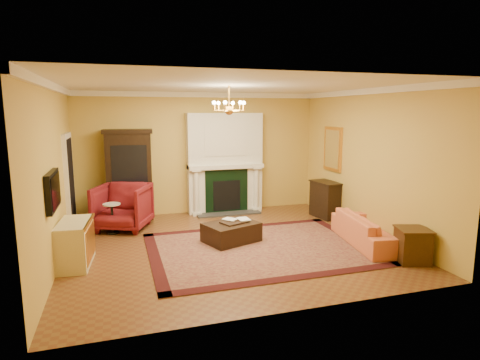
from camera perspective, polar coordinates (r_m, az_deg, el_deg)
name	(u,v)px	position (r m, az deg, el deg)	size (l,w,h in m)	color
floor	(230,245)	(7.82, -1.47, -9.27)	(6.00, 5.50, 0.02)	brown
ceiling	(229,85)	(7.42, -1.58, 13.39)	(6.00, 5.50, 0.02)	white
wall_back	(200,153)	(10.14, -5.72, 3.80)	(6.00, 0.02, 3.00)	gold
wall_front	(290,198)	(4.91, 7.16, -2.51)	(6.00, 0.02, 3.00)	gold
wall_left	(53,175)	(7.28, -25.01, 0.63)	(0.02, 5.50, 3.00)	gold
wall_right	(369,162)	(8.76, 17.82, 2.47)	(0.02, 5.50, 3.00)	gold
fireplace	(225,165)	(10.13, -2.15, 2.10)	(1.90, 0.70, 2.50)	silver
crown_molding	(216,91)	(8.34, -3.37, 12.49)	(6.00, 5.50, 0.12)	white
doorway	(70,184)	(9.01, -23.02, -0.59)	(0.08, 1.05, 2.10)	silver
tv_panel	(53,191)	(6.71, -25.06, -1.37)	(0.09, 0.95, 0.58)	black
gilt_mirror	(333,149)	(9.90, 13.04, 4.33)	(0.06, 0.76, 1.05)	gold
chandelier	(229,107)	(7.40, -1.56, 10.28)	(0.63, 0.55, 0.53)	gold
oriental_rug	(260,248)	(7.61, 2.92, -9.67)	(4.08, 3.06, 0.02)	#470F1B
china_cabinet	(130,177)	(9.74, -15.42, 0.41)	(1.02, 0.46, 2.04)	black
wingback_armchair	(123,205)	(9.05, -16.35, -3.40)	(1.06, 0.99, 1.09)	maroon
pedestal_table	(112,216)	(8.84, -17.72, -4.91)	(0.36, 0.36, 0.64)	black
commode	(75,243)	(7.27, -22.40, -8.35)	(0.47, 1.00, 0.74)	beige
coral_sofa	(369,225)	(8.13, 17.84, -6.11)	(1.95, 0.57, 0.76)	#C9663F
end_table	(412,246)	(7.47, 23.32, -8.65)	(0.49, 0.49, 0.56)	#39210F
console_table	(326,200)	(9.92, 12.10, -2.81)	(0.43, 0.76, 0.84)	black
leather_ottoman	(231,232)	(7.92, -1.25, -7.42)	(0.99, 0.72, 0.37)	black
ottoman_tray	(233,222)	(7.85, -1.00, -6.05)	(0.43, 0.33, 0.03)	black
book_a	(227,214)	(7.86, -1.85, -4.92)	(0.20, 0.03, 0.27)	gray
book_b	(238,213)	(7.91, -0.22, -4.71)	(0.22, 0.02, 0.30)	gray
topiary_left	(204,156)	(9.93, -5.11, 3.42)	(0.15, 0.15, 0.41)	tan
topiary_right	(251,154)	(10.25, 1.60, 3.72)	(0.16, 0.16, 0.43)	tan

